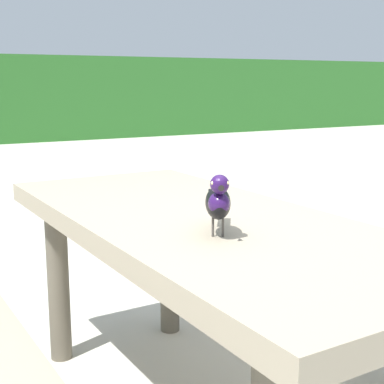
# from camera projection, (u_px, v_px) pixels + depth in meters

# --- Properties ---
(picnic_table_foreground) EXTENTS (1.75, 1.83, 0.74)m
(picnic_table_foreground) POSITION_uv_depth(u_px,v_px,m) (201.00, 269.00, 1.88)
(picnic_table_foreground) COLOR gray
(picnic_table_foreground) RESTS_ON ground
(bird_grackle) EXTENTS (0.16, 0.27, 0.18)m
(bird_grackle) POSITION_uv_depth(u_px,v_px,m) (218.00, 201.00, 1.56)
(bird_grackle) COLOR black
(bird_grackle) RESTS_ON picnic_table_foreground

